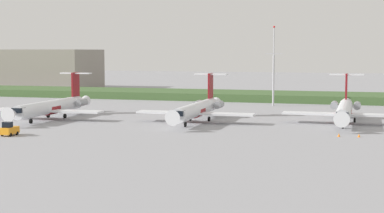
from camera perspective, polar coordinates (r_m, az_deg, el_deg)
name	(u,v)px	position (r m, az deg, el deg)	size (l,w,h in m)	color
ground_plane	(215,113)	(132.37, 2.18, -0.58)	(500.00, 500.00, 0.00)	#939399
grass_berm	(246,96)	(168.41, 5.19, 1.03)	(320.00, 20.00, 2.06)	#426033
regional_jet_nearest	(52,106)	(123.00, -13.24, 0.02)	(22.81, 31.00, 9.00)	silver
regional_jet_second	(197,109)	(114.66, 0.50, -0.22)	(22.81, 31.00, 9.00)	silver
regional_jet_third	(344,110)	(116.24, 14.36, -0.31)	(22.81, 31.00, 9.00)	silver
antenna_mast	(274,73)	(149.35, 7.80, 3.23)	(4.40, 0.50, 19.78)	#B2B2B7
distant_hangar	(33,69)	(227.20, -14.95, 3.50)	(46.24, 24.15, 14.08)	gray
baggage_tug	(9,130)	(100.68, -17.07, -2.12)	(1.72, 3.20, 2.30)	orange
safety_cone_front_marker	(339,135)	(98.05, 13.86, -2.66)	(0.44, 0.44, 0.55)	orange
safety_cone_mid_marker	(359,135)	(98.33, 15.66, -2.68)	(0.44, 0.44, 0.55)	orange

